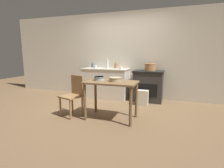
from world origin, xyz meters
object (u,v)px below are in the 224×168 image
Objects in this scene: mixing_bowl_small at (99,78)px; cup_center_left at (121,68)px; flour_sack at (143,98)px; chair at (73,94)px; work_table at (111,88)px; stove at (148,86)px; stock_pot at (150,67)px; bottle_far_left at (107,64)px; cup_center at (96,67)px; bottle_mid_left at (116,66)px; mixing_bowl_large at (115,79)px; bottle_left at (93,66)px.

mixing_bowl_small is 2.33× the size of cup_center_left.
flour_sack is at bearing 56.00° from mixing_bowl_small.
work_table is at bearing 21.86° from chair.
stock_pot is at bearing 53.74° from stove.
bottle_far_left is at bearing 154.08° from flour_sack.
cup_center_left reaches higher than cup_center.
bottle_mid_left is 2.07× the size of cup_center.
work_table is 0.35m from mixing_bowl_small.
cup_center_left is at bearing 154.87° from flour_sack.
flour_sack is 1.57m from bottle_far_left.
work_table is at bearing -149.94° from mixing_bowl_large.
bottle_left is 1.62× the size of cup_center_left.
mixing_bowl_small is (0.55, 0.13, 0.36)m from chair.
stove is 4.61× the size of bottle_mid_left.
stove is 1.16m from bottle_mid_left.
bottle_mid_left is at bearing 172.99° from stock_pot.
bottle_far_left is (-0.47, 1.70, 0.18)m from mixing_bowl_small.
stock_pot is at bearing -3.82° from bottle_left.
stove is 0.93m from cup_center_left.
mixing_bowl_large is 1.86m from bottle_mid_left.
cup_center_left is (-0.32, 1.46, 0.11)m from mixing_bowl_large.
stove is 9.56× the size of cup_center.
stove is at bearing 72.49° from work_table.
work_table reaches higher than flour_sack.
bottle_far_left is 1.86× the size of bottle_left.
bottle_far_left is (-0.76, 1.76, 0.36)m from work_table.
bottle_left is at bearing 119.72° from mixing_bowl_small.
bottle_mid_left reaches higher than cup_center.
mixing_bowl_small is at bearing -83.08° from bottle_mid_left.
cup_center is at bearing -134.74° from bottle_far_left.
bottle_left is at bearing -179.49° from bottle_mid_left.
chair is 1.97m from bottle_mid_left.
stove is at bearing -5.38° from bottle_far_left.
mixing_bowl_large is at bearing -52.42° from bottle_left.
chair reaches higher than mixing_bowl_small.
stove is at bearing 10.22° from cup_center_left.
mixing_bowl_large is (-0.38, -1.13, 0.63)m from flour_sack.
cup_center is (-1.55, -0.15, 0.50)m from stove.
cup_center is at bearing 114.44° from chair.
bottle_far_left reaches higher than mixing_bowl_large.
mixing_bowl_large is 0.36m from mixing_bowl_small.
mixing_bowl_small is at bearing 167.54° from work_table.
mixing_bowl_large is 0.86× the size of bottle_far_left.
cup_center reaches higher than mixing_bowl_large.
chair is 1.91m from bottle_far_left.
cup_center reaches higher than chair.
bottle_mid_left is (0.34, 1.87, 0.50)m from chair.
cup_center_left reaches higher than chair.
bottle_far_left reaches higher than bottle_mid_left.
mixing_bowl_large is at bearing 30.06° from work_table.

